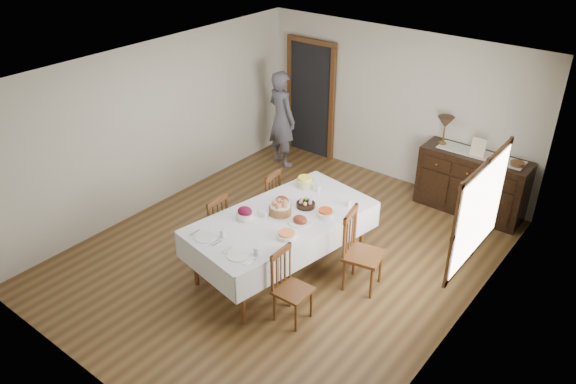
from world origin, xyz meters
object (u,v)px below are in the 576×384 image
Objects in this scene: dining_table at (282,223)px; person at (282,116)px; chair_left_far at (266,201)px; sideboard at (472,183)px; chair_left_near at (212,226)px; table_lamp at (445,123)px; chair_right_far at (360,250)px; chair_right_near at (290,286)px.

person reaches higher than dining_table.
chair_left_far reaches higher than sideboard.
chair_left_near is 3.91m from table_lamp.
person is at bearing 42.09° from chair_right_far.
chair_right_far is at bearing -18.77° from chair_right_near.
chair_right_far reaches higher than dining_table.
sideboard is at bearing -20.15° from chair_right_far.
dining_table is 2.43× the size of chair_right_far.
table_lamp is at bearing 176.19° from sideboard.
table_lamp reaches higher than sideboard.
chair_right_near is 1.08m from chair_right_far.
dining_table is 2.68× the size of chair_left_near.
chair_left_near is at bearing -149.36° from dining_table.
chair_right_far reaches higher than chair_right_near.
person is (-1.08, 2.88, 0.44)m from chair_left_near.
sideboard is (0.39, 2.67, -0.05)m from chair_right_far.
chair_left_near is 0.98m from chair_left_far.
chair_right_far reaches higher than chair_left_near.
chair_right_near is at bearing 76.33° from chair_left_near.
table_lamp reaches higher than chair_right_far.
table_lamp is (-0.19, 2.71, 0.79)m from chair_right_far.
table_lamp is (1.59, 2.44, 0.84)m from chair_left_far.
person is (-2.02, 2.53, 0.19)m from dining_table.
dining_table is 3.21m from table_lamp.
chair_left_far is 3.23m from sideboard.
chair_right_near is at bearing -35.79° from dining_table.
chair_left_far is 0.61× the size of sideboard.
dining_table is 1.60× the size of sideboard.
chair_left_far reaches higher than chair_right_near.
chair_right_far is 2.35× the size of table_lamp.
sideboard is 1.02m from table_lamp.
sideboard is at bearing 75.64° from dining_table.
chair_right_far is at bearing 29.49° from dining_table.
chair_left_near reaches higher than chair_right_near.
sideboard is 0.87× the size of person.
chair_right_near is 0.57× the size of sideboard.
chair_right_near is 4.21m from person.
dining_table is at bearing 108.51° from chair_left_near.
chair_left_near reaches higher than dining_table.
chair_left_far is 3.03m from table_lamp.
chair_right_far is (0.98, 0.35, -0.20)m from dining_table.
sideboard is at bearing -12.31° from chair_right_near.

